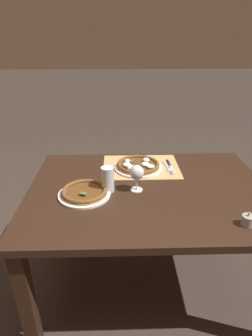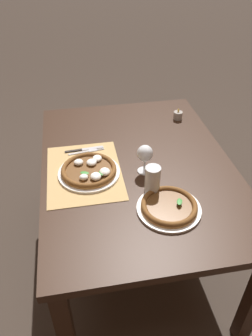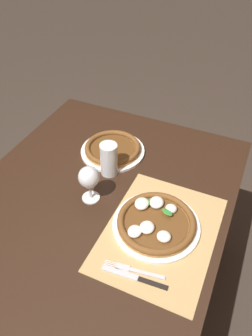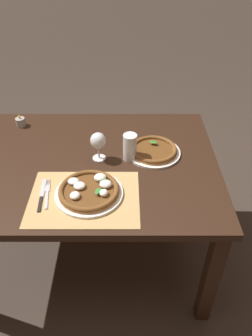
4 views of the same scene
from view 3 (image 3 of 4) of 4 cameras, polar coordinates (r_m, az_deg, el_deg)
The scene contains 9 objects.
ground_plane at distance 1.86m, azimuth -4.87°, elevation -22.61°, with size 24.00×24.00×0.00m, color #382D26.
dining_table at distance 1.31m, azimuth -6.50°, elevation -10.38°, with size 1.38×1.00×0.74m.
paper_placemat at distance 1.18m, azimuth 5.97°, elevation -11.17°, with size 0.50×0.37×0.00m, color tan.
pizza_near at distance 1.18m, azimuth 5.21°, elevation -9.39°, with size 0.31×0.31×0.05m.
pizza_far at distance 1.48m, azimuth -2.34°, elevation 3.35°, with size 0.29×0.29×0.04m.
wine_glass at distance 1.21m, azimuth -6.46°, elevation -1.82°, with size 0.08×0.08×0.16m.
pint_glass at distance 1.34m, azimuth -2.99°, elevation 1.43°, with size 0.07×0.07×0.15m.
fork at distance 1.09m, azimuth 1.33°, elevation -17.36°, with size 0.04×0.20×0.00m.
knife at distance 1.07m, azimuth 1.41°, elevation -18.49°, with size 0.03×0.22×0.01m.
Camera 3 is at (-0.66, -0.46, 1.68)m, focal length 35.00 mm.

